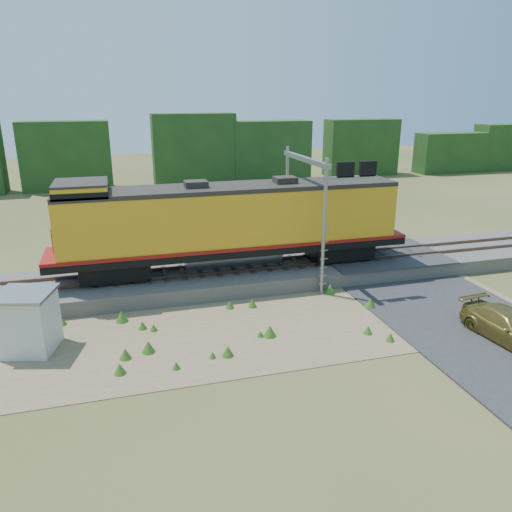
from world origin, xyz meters
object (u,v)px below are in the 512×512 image
object	(u,v)px
locomotive	(228,223)
signal_gantry	(315,186)
shed	(28,321)
car	(511,327)

from	to	relation	value
locomotive	signal_gantry	xyz separation A→B (m)	(4.53, -0.66, 1.81)
locomotive	signal_gantry	distance (m)	4.92
shed	car	xyz separation A→B (m)	(18.80, -4.56, -0.60)
shed	signal_gantry	xyz separation A→B (m)	(13.74, 4.47, 3.92)
shed	locomotive	bearing A→B (deg)	43.95
shed	car	size ratio (longest dim) A/B	0.57
locomotive	shed	bearing A→B (deg)	-150.86
locomotive	shed	xyz separation A→B (m)	(-9.21, -5.13, -2.11)
signal_gantry	car	distance (m)	11.30
signal_gantry	car	bearing A→B (deg)	-60.72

